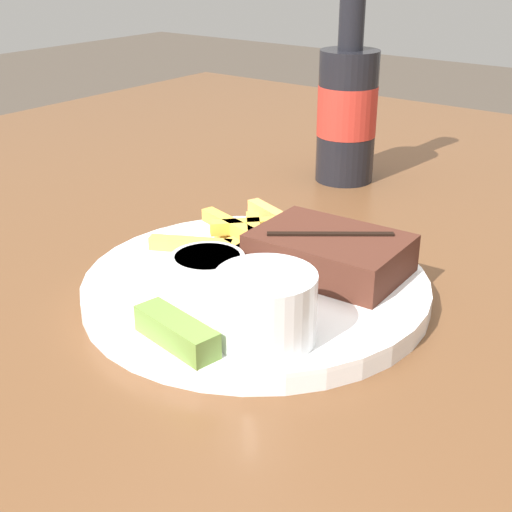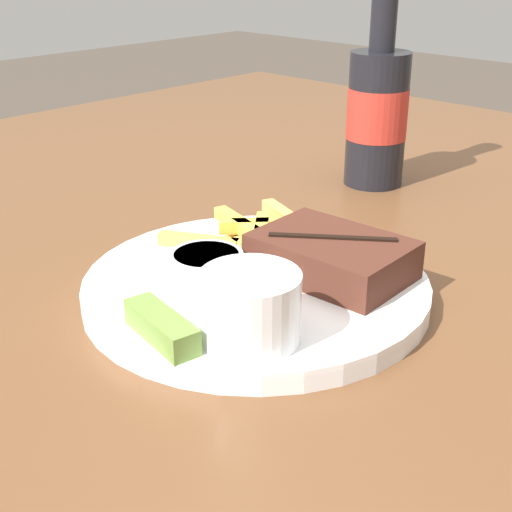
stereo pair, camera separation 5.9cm
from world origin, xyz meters
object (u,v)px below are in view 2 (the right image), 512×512
steak_portion (332,256)px  fork_utensil (212,245)px  coleslaw_cup (250,303)px  beer_bottle (377,110)px  dinner_plate (256,287)px  dipping_sauce_cup (207,266)px  knife_utensil (285,260)px  pickle_spear (161,327)px

steak_portion → fork_utensil: steak_portion is taller
coleslaw_cup → beer_bottle: (-0.17, 0.40, 0.04)m
dinner_plate → steak_portion: (0.04, 0.05, 0.03)m
dipping_sauce_cup → knife_utensil: (0.02, 0.07, -0.01)m
dipping_sauce_cup → fork_utensil: bearing=133.8°
knife_utensil → pickle_spear: bearing=-143.7°
pickle_spear → knife_utensil: 0.16m
pickle_spear → knife_utensil: size_ratio=0.49×
steak_portion → fork_utensil: size_ratio=0.98×
coleslaw_cup → fork_utensil: size_ratio=0.54×
dinner_plate → knife_utensil: size_ratio=1.90×
dipping_sauce_cup → beer_bottle: bearing=103.0°
dinner_plate → fork_utensil: 0.08m
coleslaw_cup → dipping_sauce_cup: (-0.09, 0.04, -0.01)m
pickle_spear → knife_utensil: pickle_spear is taller
dipping_sauce_cup → knife_utensil: bearing=73.4°
steak_portion → beer_bottle: (-0.15, 0.27, 0.06)m
steak_portion → dipping_sauce_cup: (-0.06, -0.08, -0.00)m
coleslaw_cup → knife_utensil: coleslaw_cup is taller
coleslaw_cup → knife_utensil: size_ratio=0.47×
steak_portion → coleslaw_cup: (0.02, -0.12, 0.01)m
steak_portion → knife_utensil: bearing=-165.6°
coleslaw_cup → fork_utensil: coleslaw_cup is taller
pickle_spear → beer_bottle: bearing=106.0°
knife_utensil → beer_bottle: (-0.10, 0.28, 0.07)m
fork_utensil → beer_bottle: 0.31m
dinner_plate → dipping_sauce_cup: bearing=-124.4°
steak_portion → pickle_spear: 0.17m
dinner_plate → dipping_sauce_cup: (-0.02, -0.03, 0.02)m
dinner_plate → beer_bottle: beer_bottle is taller
steak_portion → knife_utensil: steak_portion is taller
dinner_plate → fork_utensil: bearing=166.0°
knife_utensil → beer_bottle: bearing=48.4°
dipping_sauce_cup → pickle_spear: bearing=-62.6°
dinner_plate → coleslaw_cup: 0.11m
pickle_spear → beer_bottle: 0.46m
fork_utensil → dinner_plate: bearing=0.0°
steak_portion → pickle_spear: (-0.02, -0.17, -0.01)m
pickle_spear → fork_utensil: 0.17m
steak_portion → fork_utensil: bearing=-165.0°
knife_utensil → fork_utensil: bearing=133.6°
pickle_spear → beer_bottle: beer_bottle is taller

